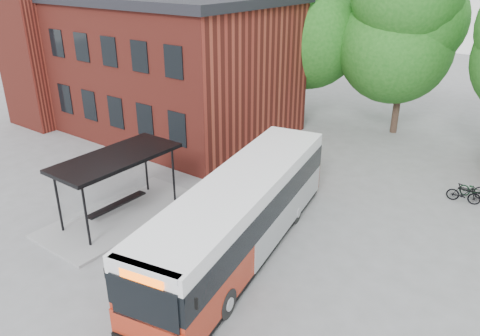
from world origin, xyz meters
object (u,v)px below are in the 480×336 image
Objects in this scene: city_bus at (241,216)px; bicycle_1 at (464,194)px; bus_shelter at (119,187)px; bicycle_0 at (476,191)px.

city_bus is 8.07× the size of bicycle_1.
bus_shelter is at bearing 178.50° from city_bus.
bicycle_1 is (-0.38, -0.63, 0.03)m from bicycle_0.
bus_shelter is 4.38× the size of bicycle_0.
city_bus is at bearing 166.51° from bicycle_0.
bus_shelter reaches higher than bicycle_1.
bicycle_1 is (11.58, 10.32, -1.00)m from bus_shelter.
city_bus is (5.75, 0.97, 0.09)m from bus_shelter.
city_bus reaches higher than bicycle_1.
bicycle_0 is at bearing 42.48° from bus_shelter.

